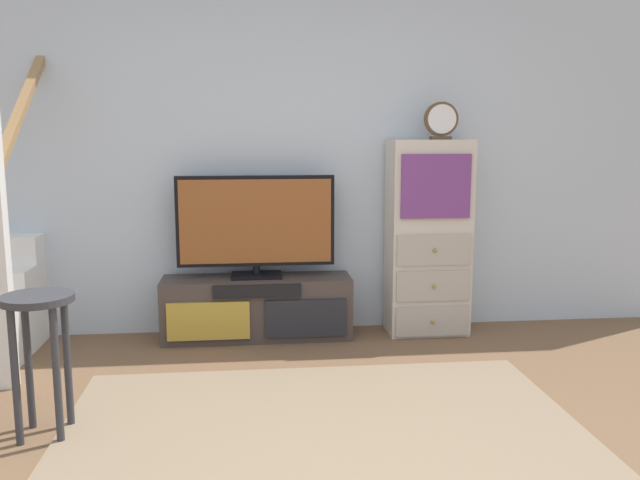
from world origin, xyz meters
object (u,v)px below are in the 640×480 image
object	(u,v)px
desk_clock	(441,121)
bar_stool_near	(40,332)
television	(256,224)
side_cabinet	(428,238)
media_console	(257,308)

from	to	relation	value
desk_clock	bar_stool_near	size ratio (longest dim) A/B	0.38
television	desk_clock	size ratio (longest dim) A/B	4.22
television	bar_stool_near	bearing A→B (deg)	-125.39
side_cabinet	desk_clock	world-z (taller)	desk_clock
media_console	bar_stool_near	distance (m)	1.82
side_cabinet	bar_stool_near	size ratio (longest dim) A/B	2.01
media_console	television	distance (m)	0.61
media_console	desk_clock	distance (m)	1.87
side_cabinet	television	bearing A→B (deg)	179.37
desk_clock	bar_stool_near	xyz separation A→B (m)	(-2.37, -1.45, -1.02)
television	desk_clock	bearing A→B (deg)	-1.25
media_console	television	size ratio (longest dim) A/B	1.21
television	side_cabinet	bearing A→B (deg)	-0.63
media_console	side_cabinet	world-z (taller)	side_cabinet
media_console	television	bearing A→B (deg)	90.00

